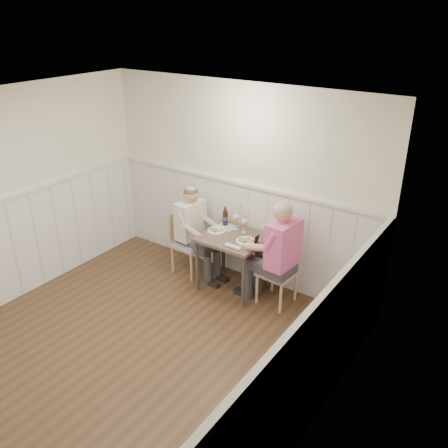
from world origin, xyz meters
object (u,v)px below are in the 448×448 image
diner_cream (193,237)px  chair_right (281,271)px  dining_table (233,244)px  man_in_pink (279,263)px  beer_bottle (225,217)px  grass_vase (239,215)px  chair_left (187,240)px

diner_cream → chair_right: bearing=0.4°
dining_table → man_in_pink: man_in_pink is taller
chair_right → beer_bottle: beer_bottle is taller
dining_table → chair_right: bearing=2.3°
beer_bottle → grass_vase: 0.20m
dining_table → diner_cream: 0.67m
diner_cream → beer_bottle: size_ratio=4.92×
dining_table → man_in_pink: size_ratio=0.57×
chair_right → diner_cream: diner_cream is taller
dining_table → chair_right: (0.69, 0.03, -0.17)m
chair_right → grass_vase: bearing=161.6°
grass_vase → chair_left: bearing=-158.0°
man_in_pink → beer_bottle: (-0.96, 0.26, 0.27)m
grass_vase → dining_table: bearing=-72.6°
chair_right → man_in_pink: man_in_pink is taller
dining_table → diner_cream: diner_cream is taller
chair_right → beer_bottle: (-0.96, 0.20, 0.40)m
chair_right → grass_vase: 0.93m
chair_left → beer_bottle: 0.65m
chair_left → man_in_pink: size_ratio=0.63×
chair_right → man_in_pink: bearing=-89.8°
dining_table → beer_bottle: size_ratio=3.07×
dining_table → chair_right: chair_right is taller
beer_bottle → diner_cream: bearing=-151.8°
chair_left → diner_cream: diner_cream is taller
man_in_pink → grass_vase: bearing=157.7°
chair_left → beer_bottle: size_ratio=3.38×
man_in_pink → diner_cream: (-1.35, 0.05, -0.05)m
chair_left → diner_cream: 0.11m
chair_left → diner_cream: bearing=1.3°
man_in_pink → beer_bottle: man_in_pink is taller
diner_cream → beer_bottle: diner_cream is taller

